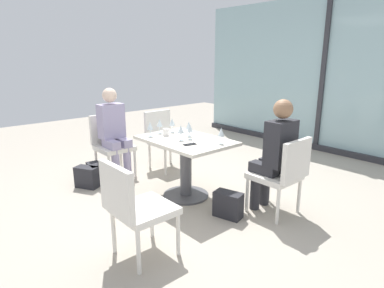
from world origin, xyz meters
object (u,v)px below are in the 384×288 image
Objects in this scene: wine_glass_5 at (189,126)px; cell_phone_on_table at (190,144)px; chair_side_end at (111,141)px; handbag_0 at (87,177)px; person_side_end at (114,129)px; wine_glass_4 at (172,122)px; person_far_right at (275,151)px; handbag_1 at (228,205)px; handbag_2 at (96,174)px; chair_far_left at (164,136)px; chair_far_right at (283,172)px; coffee_cup at (166,132)px; chair_front_right at (134,205)px; wine_glass_3 at (190,128)px; wine_glass_6 at (221,132)px; wine_glass_0 at (160,123)px; dining_table_main at (186,156)px; wine_glass_1 at (181,130)px; wine_glass_2 at (150,126)px.

cell_phone_on_table is at bearing -39.49° from wine_glass_5.
chair_side_end is 0.65m from handbag_0.
person_side_end is 6.81× the size of wine_glass_4.
handbag_1 is at bearing -116.58° from person_far_right.
handbag_1 is 1.94m from handbag_2.
handbag_2 is at bearing -93.53° from chair_far_left.
person_far_right reaches higher than handbag_1.
chair_far_right and chair_far_left have the same top height.
cell_phone_on_table is (0.52, -0.06, -0.04)m from coffee_cup.
chair_far_left reaches higher than coffee_cup.
wine_glass_3 is at bearing 119.20° from chair_front_right.
person_far_right is at bearing 81.33° from chair_front_right.
chair_front_right reaches higher than handbag_1.
chair_side_end reaches higher than cell_phone_on_table.
handbag_2 is at bearing -77.69° from person_side_end.
wine_glass_6 is (-0.27, 1.30, 0.37)m from chair_front_right.
chair_side_end is 4.70× the size of wine_glass_0.
wine_glass_5 is (-0.78, 1.27, 0.37)m from chair_front_right.
coffee_cup is (-1.23, -0.52, 0.08)m from person_far_right.
person_far_right is at bearing 25.52° from dining_table_main.
wine_glass_0 reaches higher than handbag_2.
wine_glass_1 is 1.00× the size of wine_glass_3.
chair_front_right is at bearing -22.95° from chair_side_end.
wine_glass_1 reaches higher than handbag_1.
chair_side_end is at bearing -171.06° from wine_glass_1.
chair_far_right is at bearing 21.35° from coffee_cup.
wine_glass_5 reaches higher than chair_far_right.
person_side_end is 0.84m from wine_glass_2.
chair_far_right is 0.78m from wine_glass_6.
dining_table_main is 1.25m from person_side_end.
person_side_end is 1.21m from wine_glass_5.
cell_phone_on_table reaches higher than handbag_1.
dining_table_main is at bearing 37.85° from handbag_2.
handbag_1 is at bearing -30.20° from wine_glass_6.
wine_glass_1 is 0.62× the size of handbag_1.
person_far_right is 0.76m from handbag_1.
wine_glass_2 is 1.00× the size of wine_glass_5.
chair_side_end is 2.90× the size of handbag_2.
wine_glass_4 is (-1.44, -0.35, 0.37)m from chair_far_right.
wine_glass_1 is at bearing -76.82° from dining_table_main.
person_side_end is 4.20× the size of handbag_2.
chair_far_left is 0.69× the size of person_far_right.
wine_glass_3 is 1.57m from handbag_0.
person_side_end is at bearing -161.55° from chair_far_right.
wine_glass_1 is at bearing -26.77° from chair_far_left.
handbag_1 is at bearing -3.81° from wine_glass_3.
coffee_cup is at bearing -138.61° from wine_glass_5.
handbag_0 is 1.95m from handbag_1.
coffee_cup is (0.08, 0.18, -0.09)m from wine_glass_2.
wine_glass_6 is (-0.62, -0.30, 0.37)m from chair_far_right.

